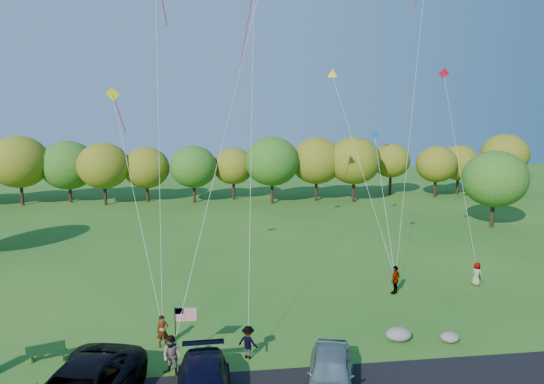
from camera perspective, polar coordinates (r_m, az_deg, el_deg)
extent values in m
plane|color=#235D1A|center=(23.86, 0.43, -19.01)|extent=(140.00, 140.00, 0.00)
cylinder|color=#352313|center=(65.21, -27.30, -0.30)|extent=(0.36, 0.36, 2.21)
ellipsoid|color=#3E6A1A|center=(64.78, -27.52, 2.36)|extent=(6.00, 6.00, 5.40)
cylinder|color=#352313|center=(60.91, -24.08, -0.48)|extent=(0.36, 0.36, 2.71)
ellipsoid|color=#2C5A18|center=(60.46, -24.29, 2.43)|extent=(5.45, 5.45, 4.91)
cylinder|color=#352313|center=(60.64, -19.18, 0.01)|extent=(0.36, 0.36, 3.14)
ellipsoid|color=#2C5A18|center=(60.12, -19.39, 3.65)|extent=(7.11, 7.11, 6.40)
cylinder|color=#352313|center=(60.60, -14.58, 0.16)|extent=(0.36, 0.36, 2.98)
ellipsoid|color=#3E6A1A|center=(60.08, -14.74, 3.73)|extent=(7.08, 7.08, 6.37)
cylinder|color=#352313|center=(60.58, -9.02, 0.43)|extent=(0.36, 0.36, 3.12)
ellipsoid|color=#2C5A18|center=(60.07, -9.11, 3.96)|extent=(6.75, 6.75, 6.08)
cylinder|color=#352313|center=(60.09, -4.50, 0.16)|extent=(0.36, 0.36, 2.53)
ellipsoid|color=#3E6A1A|center=(59.66, -4.54, 2.97)|extent=(5.23, 5.23, 4.71)
cylinder|color=#352313|center=(60.18, 0.00, 0.46)|extent=(0.36, 0.36, 3.05)
ellipsoid|color=#3E6A1A|center=(59.72, 0.00, 3.51)|extent=(5.23, 5.23, 4.71)
cylinder|color=#352313|center=(59.86, 5.37, 0.11)|extent=(0.36, 0.36, 2.52)
ellipsoid|color=#3E6A1A|center=(59.39, 5.42, 3.15)|extent=(5.97, 5.97, 5.37)
cylinder|color=#352313|center=(62.28, 9.40, 0.66)|extent=(0.36, 0.36, 3.07)
ellipsoid|color=#3E6A1A|center=(61.84, 9.49, 3.63)|extent=(5.26, 5.26, 4.74)
cylinder|color=#352313|center=(63.65, 13.98, 0.49)|extent=(0.36, 0.36, 2.63)
ellipsoid|color=#3E6A1A|center=(63.23, 14.10, 3.27)|extent=(5.51, 5.51, 4.96)
cylinder|color=#352313|center=(66.37, 17.01, 0.87)|extent=(0.36, 0.36, 2.92)
ellipsoid|color=#3E6A1A|center=(65.93, 17.16, 3.88)|extent=(6.32, 6.32, 5.69)
cylinder|color=#352313|center=(67.02, 22.41, 0.42)|extent=(0.36, 0.36, 2.44)
ellipsoid|color=#3E6A1A|center=(66.57, 22.61, 3.31)|extent=(6.74, 6.74, 6.07)
cylinder|color=#352313|center=(70.68, 25.82, 0.84)|extent=(0.36, 0.36, 2.94)
ellipsoid|color=#3E6A1A|center=(70.27, 26.03, 3.62)|extent=(6.11, 6.11, 5.50)
cylinder|color=#352313|center=(51.38, 24.48, -2.28)|extent=(0.36, 0.36, 2.80)
ellipsoid|color=#2C5A18|center=(50.82, 24.75, 1.41)|extent=(6.00, 6.00, 5.40)
imported|color=#A0A7AA|center=(21.27, 6.93, -20.34)|extent=(3.07, 5.02, 1.60)
imported|color=#4C4C59|center=(25.10, -12.75, -15.69)|extent=(0.65, 0.50, 1.59)
imported|color=#4C4C59|center=(22.65, -11.71, -18.34)|extent=(1.10, 1.03, 1.81)
imported|color=#4C4C59|center=(23.58, -2.82, -17.24)|extent=(1.17, 1.03, 1.57)
imported|color=#4C4C59|center=(31.69, 14.31, -9.97)|extent=(1.07, 1.06, 1.82)
imported|color=#4C4C59|center=(34.79, 22.92, -8.87)|extent=(0.80, 0.90, 1.55)
cube|color=#133417|center=(25.73, -24.90, -16.76)|extent=(1.61, 0.62, 0.06)
cube|color=#133417|center=(25.47, -25.07, -16.37)|extent=(1.59, 0.57, 0.51)
cube|color=#133417|center=(26.03, -26.38, -17.03)|extent=(0.20, 0.42, 0.39)
cube|color=#133417|center=(25.62, -23.33, -17.25)|extent=(0.20, 0.42, 0.39)
cylinder|color=black|center=(23.39, -11.27, -16.17)|extent=(0.05, 0.05, 2.67)
cube|color=red|center=(22.95, -10.12, -14.02)|extent=(0.96, 0.64, 0.02)
cube|color=navy|center=(22.90, -10.88, -13.57)|extent=(0.38, 0.02, 0.30)
ellipsoid|color=gray|center=(26.09, 14.67, -15.88)|extent=(1.30, 1.02, 0.65)
ellipsoid|color=gray|center=(26.71, 20.18, -15.73)|extent=(0.95, 0.79, 0.50)
cone|color=yellow|center=(37.31, 7.12, 13.56)|extent=(0.91, 0.54, 0.82)
cube|color=red|center=(33.28, 19.57, 13.02)|extent=(0.71, 0.20, 0.70)
cube|color=yellow|center=(29.07, -18.24, 10.89)|extent=(0.81, 0.31, 0.79)
cube|color=#1251B7|center=(34.78, 11.99, 6.54)|extent=(0.54, 0.35, 0.61)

